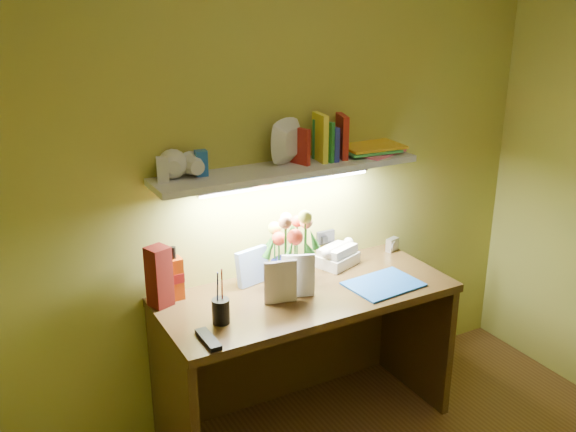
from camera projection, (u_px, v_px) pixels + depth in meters
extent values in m
cube|color=#3B2510|center=(306.00, 360.00, 3.14)|extent=(1.40, 0.60, 0.75)
cube|color=silver|center=(392.00, 244.00, 3.46)|extent=(0.08, 0.06, 0.07)
cube|color=#520F0A|center=(159.00, 277.00, 2.83)|extent=(0.11, 0.11, 0.28)
cylinder|color=black|center=(221.00, 303.00, 2.70)|extent=(0.10, 0.10, 0.19)
cube|color=black|center=(208.00, 339.00, 2.58)|extent=(0.05, 0.18, 0.02)
cube|color=blue|center=(383.00, 284.00, 3.07)|extent=(0.36, 0.28, 0.01)
imported|color=beige|center=(264.00, 284.00, 2.85)|extent=(0.15, 0.06, 0.20)
imported|color=silver|center=(282.00, 277.00, 2.92)|extent=(0.15, 0.08, 0.21)
cube|color=silver|center=(289.00, 169.00, 2.97)|extent=(1.30, 0.25, 0.03)
imported|color=silver|center=(174.00, 171.00, 2.71)|extent=(0.16, 0.16, 0.10)
imported|color=silver|center=(198.00, 169.00, 2.74)|extent=(0.11, 0.11, 0.10)
imported|color=silver|center=(294.00, 160.00, 2.98)|extent=(0.29, 0.29, 0.05)
cube|color=silver|center=(163.00, 170.00, 2.71)|extent=(0.06, 0.05, 0.11)
cube|color=blue|center=(201.00, 163.00, 2.80)|extent=(0.06, 0.05, 0.12)
cube|color=#A7231C|center=(300.00, 146.00, 2.98)|extent=(0.06, 0.12, 0.17)
cube|color=yellow|center=(320.00, 138.00, 3.02)|extent=(0.05, 0.14, 0.23)
cube|color=#2934A6|center=(330.00, 143.00, 3.05)|extent=(0.03, 0.12, 0.16)
cube|color=#298D3A|center=(323.00, 141.00, 3.03)|extent=(0.06, 0.13, 0.19)
cube|color=#A7231C|center=(342.00, 136.00, 3.09)|extent=(0.07, 0.15, 0.21)
cube|color=pink|center=(376.00, 152.00, 3.21)|extent=(0.32, 0.28, 0.01)
cube|color=#4AD36E|center=(369.00, 150.00, 3.19)|extent=(0.29, 0.22, 0.01)
cube|color=gold|center=(371.00, 146.00, 3.21)|extent=(0.32, 0.24, 0.01)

